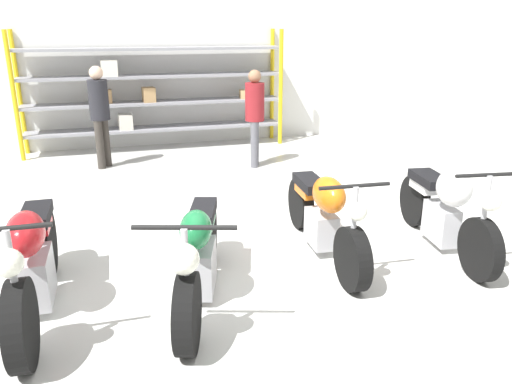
# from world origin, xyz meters

# --- Properties ---
(ground_plane) EXTENTS (30.00, 30.00, 0.00)m
(ground_plane) POSITION_xyz_m (0.00, 0.00, 0.00)
(ground_plane) COLOR silver
(back_wall) EXTENTS (30.00, 0.08, 3.60)m
(back_wall) POSITION_xyz_m (0.00, 5.96, 1.80)
(back_wall) COLOR white
(back_wall) RESTS_ON ground_plane
(shelving_rack) EXTENTS (4.94, 0.63, 2.24)m
(shelving_rack) POSITION_xyz_m (-0.52, 5.58, 1.13)
(shelving_rack) COLOR yellow
(shelving_rack) RESTS_ON ground_plane
(motorcycle_red) EXTENTS (0.56, 2.12, 1.05)m
(motorcycle_red) POSITION_xyz_m (-2.05, -0.14, 0.46)
(motorcycle_red) COLOR black
(motorcycle_red) RESTS_ON ground_plane
(motorcycle_green) EXTENTS (0.92, 2.05, 0.98)m
(motorcycle_green) POSITION_xyz_m (-0.72, -0.31, 0.42)
(motorcycle_green) COLOR black
(motorcycle_green) RESTS_ON ground_plane
(motorcycle_orange) EXTENTS (0.65, 2.12, 0.99)m
(motorcycle_orange) POSITION_xyz_m (0.68, 0.25, 0.44)
(motorcycle_orange) COLOR black
(motorcycle_orange) RESTS_ON ground_plane
(motorcycle_white) EXTENTS (0.63, 1.99, 1.03)m
(motorcycle_white) POSITION_xyz_m (1.97, 0.01, 0.47)
(motorcycle_white) COLOR black
(motorcycle_white) RESTS_ON ground_plane
(person_browsing) EXTENTS (0.41, 0.41, 1.62)m
(person_browsing) POSITION_xyz_m (0.97, 3.81, 0.95)
(person_browsing) COLOR #595960
(person_browsing) RESTS_ON ground_plane
(person_near_rack) EXTENTS (0.44, 0.44, 1.68)m
(person_near_rack) POSITION_xyz_m (-1.51, 4.44, 0.99)
(person_near_rack) COLOR #38332D
(person_near_rack) RESTS_ON ground_plane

